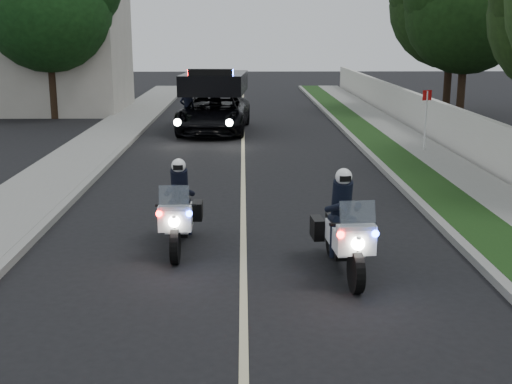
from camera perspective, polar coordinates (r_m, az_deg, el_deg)
ground at (r=8.93m, az=-1.07°, el=-12.76°), size 120.00×120.00×0.00m
curb_right at (r=18.86m, az=11.44°, el=1.47°), size 0.20×60.00×0.15m
grass_verge at (r=19.02m, az=13.50°, el=1.47°), size 1.20×60.00×0.16m
sidewalk_right at (r=19.39m, az=17.22°, el=1.46°), size 1.40×60.00×0.16m
property_wall at (r=19.61m, az=20.14°, el=3.37°), size 0.22×60.00×1.50m
curb_left at (r=18.86m, az=-13.67°, el=1.35°), size 0.20×60.00×0.15m
sidewalk_left at (r=19.13m, az=-16.89°, el=1.32°), size 2.00×60.00×0.16m
building_far at (r=35.44m, az=-17.95°, el=12.26°), size 8.00×6.00×7.00m
lane_marking at (r=18.43m, az=-1.12°, el=1.23°), size 0.12×50.00×0.01m
police_moto_left at (r=12.59m, az=-6.54°, el=-4.81°), size 0.70×1.99×1.69m
police_moto_right at (r=11.40m, az=7.45°, el=-6.85°), size 0.89×2.14×1.77m
police_suv at (r=27.04m, az=-3.59°, el=5.19°), size 2.99×5.82×2.75m
bicycle at (r=26.62m, az=-5.85°, el=5.01°), size 0.76×1.85×0.95m
cyclist at (r=26.62m, az=-5.85°, el=5.01°), size 0.62×0.45×1.62m
sign_post at (r=22.74m, az=14.20°, el=3.19°), size 0.43×0.43×2.18m
tree_right_d at (r=34.32m, az=15.96°, el=6.50°), size 7.90×7.90×10.00m
tree_right_e at (r=32.68m, az=17.05°, el=6.09°), size 6.99×6.99×9.36m
tree_left_near at (r=32.53m, az=-16.86°, el=6.07°), size 5.87×5.87×9.77m
tree_left_far at (r=37.69m, az=-16.48°, el=7.06°), size 7.07×7.07×9.77m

